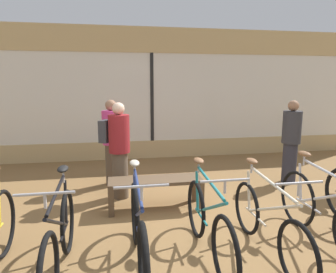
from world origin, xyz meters
TOP-DOWN VIEW (x-y plane):
  - ground_plane at (0.00, 0.00)m, footprint 24.00×24.00m
  - shop_back_wall at (0.00, 3.97)m, footprint 12.00×0.08m
  - bicycle_left at (-1.47, -0.64)m, footprint 0.46×1.68m
  - bicycle_center_left at (-0.71, -0.60)m, footprint 0.46×1.76m
  - bicycle_center at (0.04, -0.56)m, footprint 0.46×1.69m
  - bicycle_center_right at (0.69, -0.63)m, footprint 0.46×1.73m
  - bicycle_right at (1.44, -0.54)m, footprint 0.46×1.77m
  - display_bench at (-0.34, 0.83)m, footprint 1.40×0.44m
  - customer_near_rack at (2.34, 1.60)m, footprint 0.43×0.43m
  - customer_by_window at (-0.98, 2.05)m, footprint 0.48×0.48m
  - customer_mid_floor at (-0.87, 1.38)m, footprint 0.56×0.48m

SIDE VIEW (x-z plane):
  - ground_plane at x=0.00m, z-range 0.00..0.00m
  - bicycle_center_right at x=0.69m, z-range -0.13..0.88m
  - display_bench at x=-0.34m, z-range 0.15..0.61m
  - bicycle_center at x=0.04m, z-range -0.13..0.90m
  - bicycle_left at x=-1.47m, z-range -0.13..0.91m
  - bicycle_center_left at x=-0.71m, z-range -0.13..0.91m
  - bicycle_right at x=1.44m, z-range -0.12..0.93m
  - customer_near_rack at x=2.34m, z-range 0.03..1.60m
  - customer_by_window at x=-0.98m, z-range 0.03..1.62m
  - customer_mid_floor at x=-0.87m, z-range 0.06..1.64m
  - shop_back_wall at x=0.00m, z-range 0.04..3.24m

